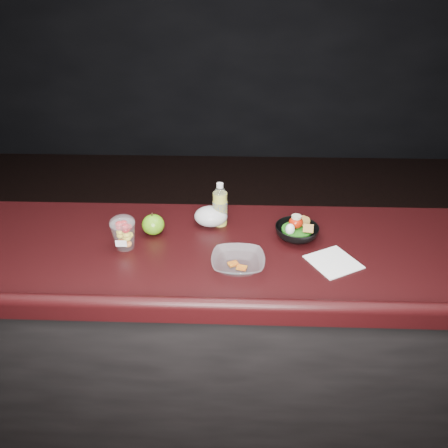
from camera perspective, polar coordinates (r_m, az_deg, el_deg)
The scene contains 9 objects.
room_shell at distance 1.00m, azimuth -5.29°, elevation 27.52°, with size 8.00×8.00×8.00m.
counter at distance 1.88m, azimuth -2.26°, elevation -16.29°, with size 4.06×0.71×1.02m.
lemonade_bottle at distance 1.66m, azimuth -0.57°, elevation 2.39°, with size 0.06×0.06×0.19m.
fruit_cup at distance 1.56m, azimuth -14.17°, elevation -1.09°, with size 0.10×0.10×0.14m.
green_apple at distance 1.64m, azimuth -10.08°, elevation -0.08°, with size 0.09×0.09×0.09m.
plastic_bag at distance 1.68m, azimuth -1.73°, elevation 1.28°, with size 0.14×0.11×0.10m.
snack_bowl at distance 1.62m, azimuth 10.29°, elevation -0.99°, with size 0.18×0.18×0.09m.
takeout_bowl at distance 1.43m, azimuth 2.01°, elevation -5.51°, with size 0.19×0.19×0.05m.
paper_napkin at distance 1.52m, azimuth 15.35°, elevation -5.25°, with size 0.16×0.16×0.00m, color white.
Camera 1 is at (0.12, -0.99, 1.88)m, focal length 32.00 mm.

